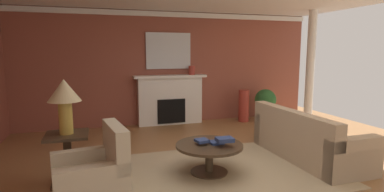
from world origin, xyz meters
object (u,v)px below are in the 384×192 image
Objects in this scene: sofa at (306,141)px; vase_tall_corner at (244,106)px; potted_plant at (265,102)px; vase_mantel_right at (192,70)px; mantel_mirror at (169,51)px; armchair_near_window at (93,180)px; fireplace at (170,101)px; table_lamp at (64,96)px; side_table at (68,155)px; coffee_table at (209,152)px.

vase_tall_corner is (0.28, 2.86, 0.12)m from sofa.
vase_mantel_right is at bearing 171.00° from potted_plant.
mantel_mirror is 4.54m from armchair_near_window.
mantel_mirror is (-0.00, 0.12, 1.25)m from fireplace.
sofa is at bearing -2.74° from table_lamp.
armchair_near_window is (-1.84, -3.74, -0.28)m from fireplace.
table_lamp is at bearing -126.15° from fireplace.
vase_mantel_right is at bearing -5.16° from fireplace.
vase_mantel_right reaches higher than armchair_near_window.
armchair_near_window is 4.52m from vase_mantel_right.
fireplace reaches higher than side_table.
armchair_near_window is 0.84m from side_table.
side_table is at bearing 177.26° from sofa.
side_table is (-1.98, 0.28, 0.06)m from coffee_table.
sofa is 2.87m from vase_tall_corner.
side_table is 0.82m from table_lamp.
vase_tall_corner is 3.72× the size of vase_mantel_right.
coffee_table is at bearing -103.04° from vase_mantel_right.
sofa is 3.50m from armchair_near_window.
mantel_mirror is 2.40m from vase_tall_corner.
table_lamp is 4.00m from vase_mantel_right.
fireplace is at bearing 53.85° from side_table.
vase_mantel_right reaches higher than side_table.
vase_mantel_right is (2.72, 2.93, 0.95)m from side_table.
vase_mantel_right reaches higher than sofa.
vase_mantel_right is (2.39, 3.69, 1.04)m from armchair_near_window.
potted_plant is (2.49, -0.48, -1.34)m from mantel_mirror.
mantel_mirror is 2.87m from potted_plant.
sofa is 1.81m from coffee_table.
sofa is 3.01× the size of side_table.
vase_tall_corner reaches higher than side_table.
armchair_near_window is at bearing -66.54° from table_lamp.
fireplace is 2.52m from potted_plant.
table_lamp is (-2.17, -2.97, 0.64)m from fireplace.
vase_mantel_right is 2.14m from potted_plant.
armchair_near_window reaches higher than potted_plant.
vase_tall_corner is at bearing 54.80° from coffee_table.
mantel_mirror is at bearing 162.82° from vase_mantel_right.
armchair_near_window reaches higher than sofa.
vase_tall_corner is at bearing 84.38° from sofa.
mantel_mirror reaches higher than table_lamp.
table_lamp reaches higher than vase_tall_corner.
side_table is at bearing -150.71° from potted_plant.
armchair_near_window reaches higher than coffee_table.
mantel_mirror is at bearing 64.49° from armchair_near_window.
armchair_near_window is 5.08m from vase_tall_corner.
armchair_near_window is 5.50m from potted_plant.
vase_mantel_right is (2.72, 2.93, 0.12)m from table_lamp.
fireplace is at bearing -90.00° from mantel_mirror.
table_lamp is at bearing 0.00° from side_table.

